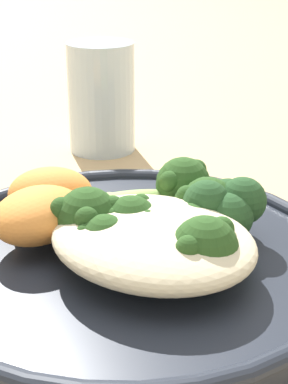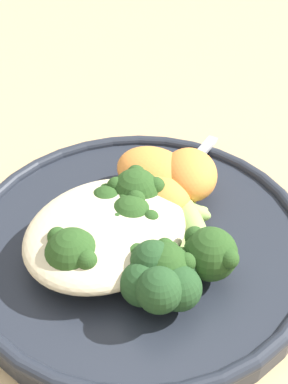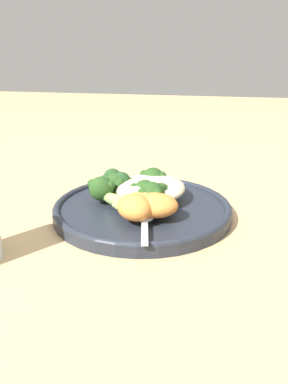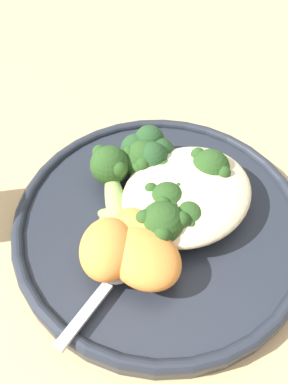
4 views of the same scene
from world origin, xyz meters
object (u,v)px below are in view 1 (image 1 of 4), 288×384
Objects in this scene: plate at (129,259)px; broccoli_stalk_7 at (166,190)px; broccoli_stalk_1 at (105,235)px; broccoli_stalk_2 at (126,221)px; quinoa_mound at (152,240)px; broccoli_stalk_6 at (184,207)px; broccoli_stalk_4 at (174,222)px; sweet_potato_chunk_1 at (84,212)px; spoon at (28,218)px; broccoli_stalk_0 at (91,216)px; water_glass at (101,97)px; sweet_potato_chunk_0 at (51,194)px; broccoli_stalk_5 at (191,205)px; broccoli_stalk_3 at (182,242)px; sweet_potato_chunk_3 at (82,217)px; sweet_potato_chunk_2 at (39,215)px; kale_tuft at (222,205)px.

broccoli_stalk_7 reaches higher than plate.
broccoli_stalk_2 is (0.00, -0.02, 0.00)m from broccoli_stalk_1.
quinoa_mound and broccoli_stalk_6 have the same top height.
broccoli_stalk_4 is 2.03× the size of sweet_potato_chunk_1.
spoon is at bearing 16.47° from plate.
quinoa_mound is 2.75× the size of sweet_potato_chunk_1.
broccoli_stalk_0 is 0.25m from water_glass.
plate is 0.07m from sweet_potato_chunk_0.
plate is at bearing -136.17° from broccoli_stalk_5.
broccoli_stalk_2 is 0.64× the size of broccoli_stalk_3.
broccoli_stalk_5 is 0.07m from sweet_potato_chunk_3.
sweet_potato_chunk_2 reaches higher than plate.
broccoli_stalk_2 is 0.08m from spoon.
broccoli_stalk_2 is at bearing -167.95° from broccoli_stalk_3.
broccoli_stalk_3 is 2.67× the size of sweet_potato_chunk_1.
sweet_potato_chunk_1 is (0.04, 0.01, 0.03)m from plate.
broccoli_stalk_6 reaches higher than plate.
broccoli_stalk_5 reaches higher than sweet_potato_chunk_3.
broccoli_stalk_0 reaches higher than broccoli_stalk_7.
kale_tuft is 0.13m from spoon.
broccoli_stalk_3 is at bearing -101.60° from broccoli_stalk_7.
broccoli_stalk_1 is 1.53× the size of sweet_potato_chunk_1.
water_glass is at bearing 116.73° from broccoli_stalk_6.
broccoli_stalk_3 is (-0.02, -0.01, 0.00)m from quinoa_mound.
broccoli_stalk_3 is at bearing -52.79° from broccoli_stalk_4.
sweet_potato_chunk_2 is at bearing 59.75° from sweet_potato_chunk_1.
broccoli_stalk_5 is 0.10m from sweet_potato_chunk_2.
broccoli_stalk_1 is (0.00, 0.02, 0.03)m from plate.
broccoli_stalk_7 is at bearing -141.53° from spoon.
sweet_potato_chunk_2 reaches higher than sweet_potato_chunk_3.
plate is 0.03m from broccoli_stalk_2.
broccoli_stalk_5 is 2.01× the size of kale_tuft.
sweet_potato_chunk_2 is (0.05, 0.01, 0.00)m from broccoli_stalk_1.
sweet_potato_chunk_1 is (0.04, 0.05, 0.00)m from broccoli_stalk_6.
broccoli_stalk_3 reaches higher than broccoli_stalk_4.
quinoa_mound is 0.05m from broccoli_stalk_0.
sweet_potato_chunk_1 is (0.05, 0.03, 0.00)m from broccoli_stalk_4.
sweet_potato_chunk_3 is 0.24m from water_glass.
sweet_potato_chunk_3 reaches higher than broccoli_stalk_4.
kale_tuft is (-0.02, -0.01, 0.00)m from broccoli_stalk_5.
sweet_potato_chunk_3 is (0.01, -0.00, -0.00)m from broccoli_stalk_0.
broccoli_stalk_0 is 1.65× the size of sweet_potato_chunk_1.
broccoli_stalk_6 is (-0.01, -0.05, -0.00)m from broccoli_stalk_2.
water_glass is (0.16, -0.18, 0.02)m from sweet_potato_chunk_3.
broccoli_stalk_0 is 0.87× the size of broccoli_stalk_6.
sweet_potato_chunk_1 is at bearing -163.39° from broccoli_stalk_3.
broccoli_stalk_6 is at bearing 148.53° from water_glass.
kale_tuft is at bearing -56.26° from broccoli_stalk_7.
quinoa_mound is 0.08m from broccoli_stalk_7.
quinoa_mound is at bearing -140.40° from broccoli_stalk_3.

